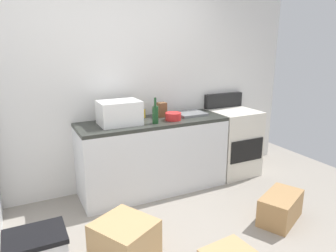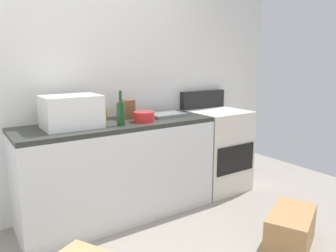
{
  "view_description": "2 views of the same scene",
  "coord_description": "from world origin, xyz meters",
  "px_view_note": "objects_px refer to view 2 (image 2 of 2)",
  "views": [
    {
      "loc": [
        -1.15,
        -2.12,
        1.8
      ],
      "look_at": [
        0.35,
        0.89,
        0.9
      ],
      "focal_mm": 33.32,
      "sensor_mm": 36.0,
      "label": 1
    },
    {
      "loc": [
        -0.93,
        -1.46,
        1.46
      ],
      "look_at": [
        0.62,
        0.85,
        0.89
      ],
      "focal_mm": 34.77,
      "sensor_mm": 36.0,
      "label": 2
    }
  ],
  "objects_px": {
    "knife_block": "(128,109)",
    "coffee_mug": "(103,115)",
    "stove_oven": "(216,148)",
    "wine_bottle": "(121,113)",
    "mixing_bowl": "(144,117)",
    "cardboard_box_medium": "(291,229)",
    "microwave": "(71,112)"
  },
  "relations": [
    {
      "from": "wine_bottle",
      "to": "cardboard_box_medium",
      "type": "distance_m",
      "value": 1.67
    },
    {
      "from": "wine_bottle",
      "to": "mixing_bowl",
      "type": "distance_m",
      "value": 0.27
    },
    {
      "from": "microwave",
      "to": "wine_bottle",
      "type": "relative_size",
      "value": 1.53
    },
    {
      "from": "microwave",
      "to": "cardboard_box_medium",
      "type": "distance_m",
      "value": 2.01
    },
    {
      "from": "microwave",
      "to": "knife_block",
      "type": "height_order",
      "value": "microwave"
    },
    {
      "from": "stove_oven",
      "to": "microwave",
      "type": "bearing_deg",
      "value": -179.72
    },
    {
      "from": "microwave",
      "to": "coffee_mug",
      "type": "relative_size",
      "value": 4.6
    },
    {
      "from": "knife_block",
      "to": "mixing_bowl",
      "type": "relative_size",
      "value": 0.95
    },
    {
      "from": "stove_oven",
      "to": "cardboard_box_medium",
      "type": "xyz_separation_m",
      "value": [
        -0.33,
        -1.25,
        -0.32
      ]
    },
    {
      "from": "stove_oven",
      "to": "microwave",
      "type": "height_order",
      "value": "microwave"
    },
    {
      "from": "knife_block",
      "to": "mixing_bowl",
      "type": "xyz_separation_m",
      "value": [
        0.05,
        -0.22,
        -0.04
      ]
    },
    {
      "from": "coffee_mug",
      "to": "mixing_bowl",
      "type": "distance_m",
      "value": 0.4
    },
    {
      "from": "knife_block",
      "to": "coffee_mug",
      "type": "bearing_deg",
      "value": 163.09
    },
    {
      "from": "cardboard_box_medium",
      "to": "stove_oven",
      "type": "bearing_deg",
      "value": 75.12
    },
    {
      "from": "wine_bottle",
      "to": "coffee_mug",
      "type": "relative_size",
      "value": 3.0
    },
    {
      "from": "stove_oven",
      "to": "wine_bottle",
      "type": "xyz_separation_m",
      "value": [
        -1.25,
        -0.15,
        0.54
      ]
    },
    {
      "from": "microwave",
      "to": "coffee_mug",
      "type": "bearing_deg",
      "value": 28.66
    },
    {
      "from": "coffee_mug",
      "to": "microwave",
      "type": "bearing_deg",
      "value": -151.34
    },
    {
      "from": "microwave",
      "to": "coffee_mug",
      "type": "distance_m",
      "value": 0.41
    },
    {
      "from": "stove_oven",
      "to": "knife_block",
      "type": "bearing_deg",
      "value": 173.71
    },
    {
      "from": "microwave",
      "to": "wine_bottle",
      "type": "distance_m",
      "value": 0.41
    },
    {
      "from": "stove_oven",
      "to": "knife_block",
      "type": "distance_m",
      "value": 1.17
    },
    {
      "from": "stove_oven",
      "to": "wine_bottle",
      "type": "bearing_deg",
      "value": -173.03
    },
    {
      "from": "knife_block",
      "to": "microwave",
      "type": "bearing_deg",
      "value": -168.24
    },
    {
      "from": "coffee_mug",
      "to": "mixing_bowl",
      "type": "relative_size",
      "value": 0.53
    },
    {
      "from": "mixing_bowl",
      "to": "stove_oven",
      "type": "bearing_deg",
      "value": 5.93
    },
    {
      "from": "knife_block",
      "to": "cardboard_box_medium",
      "type": "bearing_deg",
      "value": -62.6
    },
    {
      "from": "microwave",
      "to": "cardboard_box_medium",
      "type": "xyz_separation_m",
      "value": [
        1.3,
        -1.24,
        -0.89
      ]
    },
    {
      "from": "wine_bottle",
      "to": "mixing_bowl",
      "type": "bearing_deg",
      "value": 10.95
    },
    {
      "from": "microwave",
      "to": "mixing_bowl",
      "type": "relative_size",
      "value": 2.42
    },
    {
      "from": "coffee_mug",
      "to": "cardboard_box_medium",
      "type": "xyz_separation_m",
      "value": [
        0.94,
        -1.44,
        -0.8
      ]
    },
    {
      "from": "stove_oven",
      "to": "cardboard_box_medium",
      "type": "distance_m",
      "value": 1.33
    }
  ]
}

